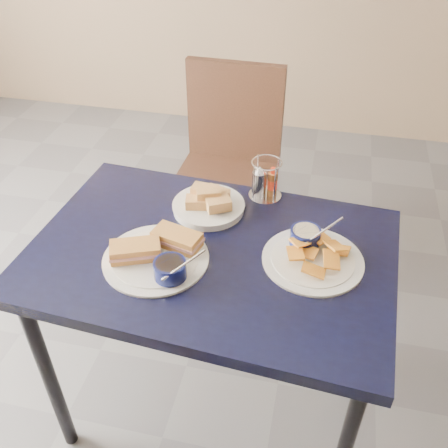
% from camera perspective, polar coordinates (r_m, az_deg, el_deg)
% --- Properties ---
extents(dining_table, '(1.10, 0.78, 0.75)m').
position_cam_1_polar(dining_table, '(1.52, -1.44, -5.16)').
color(dining_table, black).
rests_on(dining_table, ground).
extents(chair_far, '(0.45, 0.43, 0.94)m').
position_cam_1_polar(chair_far, '(2.33, 0.56, 7.89)').
color(chair_far, black).
rests_on(chair_far, ground).
extents(sandwich_plate, '(0.32, 0.30, 0.12)m').
position_cam_1_polar(sandwich_plate, '(1.43, -7.48, -3.43)').
color(sandwich_plate, white).
rests_on(sandwich_plate, dining_table).
extents(plantain_plate, '(0.29, 0.29, 0.12)m').
position_cam_1_polar(plantain_plate, '(1.45, 9.90, -3.12)').
color(plantain_plate, white).
rests_on(plantain_plate, dining_table).
extents(bread_basket, '(0.23, 0.23, 0.08)m').
position_cam_1_polar(bread_basket, '(1.60, -1.76, 2.37)').
color(bread_basket, white).
rests_on(bread_basket, dining_table).
extents(condiment_caddy, '(0.11, 0.11, 0.14)m').
position_cam_1_polar(condiment_caddy, '(1.65, 4.63, 4.84)').
color(condiment_caddy, silver).
rests_on(condiment_caddy, dining_table).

